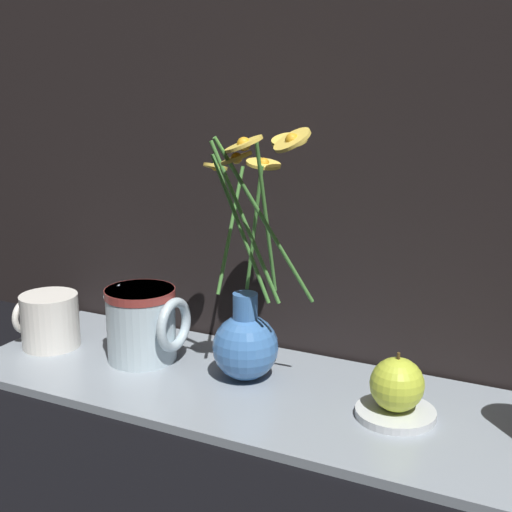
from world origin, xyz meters
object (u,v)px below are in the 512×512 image
at_px(yellow_mug, 49,320).
at_px(orange_fruit, 397,385).
at_px(vase_with_flowers, 247,329).
at_px(ceramic_pitcher, 143,321).

xyz_separation_m(yellow_mug, orange_fruit, (0.54, 0.01, 0.00)).
relative_size(yellow_mug, orange_fruit, 1.31).
distance_m(vase_with_flowers, yellow_mug, 0.33).
bearing_deg(yellow_mug, orange_fruit, 0.86).
relative_size(vase_with_flowers, yellow_mug, 3.60).
bearing_deg(yellow_mug, ceramic_pitcher, 7.15).
relative_size(vase_with_flowers, ceramic_pitcher, 2.79).
bearing_deg(ceramic_pitcher, vase_with_flowers, 1.84).
bearing_deg(ceramic_pitcher, yellow_mug, -172.85).
distance_m(vase_with_flowers, orange_fruit, 0.22).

